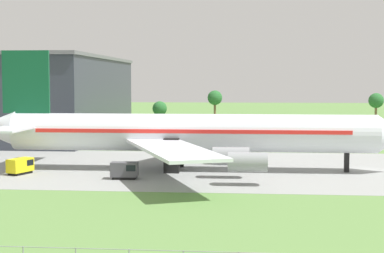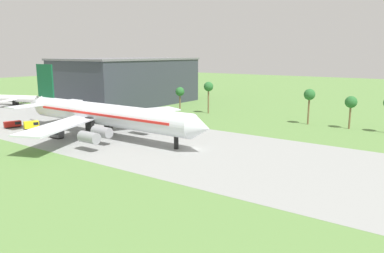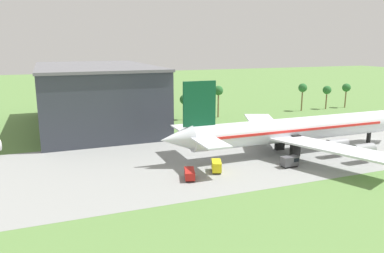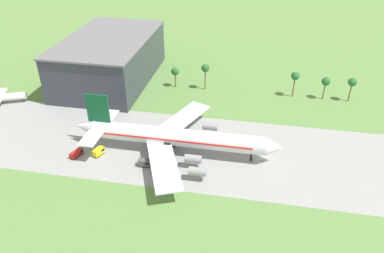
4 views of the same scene
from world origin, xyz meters
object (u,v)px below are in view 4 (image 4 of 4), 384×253
object	(u,v)px
terminal_building	(110,59)
fuel_truck	(77,153)
jet_airliner	(174,137)
catering_van	(99,152)
baggage_tug	(145,163)

from	to	relation	value
terminal_building	fuel_truck	bearing A→B (deg)	-79.88
jet_airliner	catering_van	world-z (taller)	jet_airliner
baggage_tug	terminal_building	bearing A→B (deg)	119.36
catering_van	jet_airliner	bearing A→B (deg)	14.81
catering_van	terminal_building	size ratio (longest dim) A/B	0.07
fuel_truck	terminal_building	bearing A→B (deg)	100.12
catering_van	fuel_truck	bearing A→B (deg)	-164.73
fuel_truck	terminal_building	world-z (taller)	terminal_building
baggage_tug	terminal_building	size ratio (longest dim) A/B	0.07
jet_airliner	baggage_tug	xyz separation A→B (m)	(-7.68, -9.66, -4.67)
baggage_tug	terminal_building	world-z (taller)	terminal_building
jet_airliner	catering_van	distance (m)	26.00
baggage_tug	catering_van	size ratio (longest dim) A/B	0.88
catering_van	terminal_building	world-z (taller)	terminal_building
baggage_tug	fuel_truck	world-z (taller)	baggage_tug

